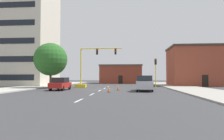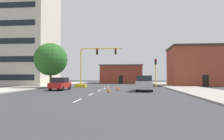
% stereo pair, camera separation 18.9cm
% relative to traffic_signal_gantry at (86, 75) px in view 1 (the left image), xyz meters
% --- Properties ---
extents(ground_plane, '(160.00, 160.00, 0.00)m').
position_rel_traffic_signal_gantry_xyz_m(ground_plane, '(3.53, -5.07, -2.18)').
color(ground_plane, '#38383A').
extents(sidewalk_left, '(6.00, 56.00, 0.14)m').
position_rel_traffic_signal_gantry_xyz_m(sidewalk_left, '(-9.35, 2.93, -2.11)').
color(sidewalk_left, '#B2ADA3').
rests_on(sidewalk_left, ground_plane).
extents(sidewalk_right, '(6.00, 56.00, 0.14)m').
position_rel_traffic_signal_gantry_xyz_m(sidewalk_right, '(16.40, 2.93, -2.11)').
color(sidewalk_right, '#9E998E').
rests_on(sidewalk_right, ground_plane).
extents(lane_stripe_seg_0, '(0.16, 2.40, 0.01)m').
position_rel_traffic_signal_gantry_xyz_m(lane_stripe_seg_0, '(3.53, -19.07, -2.18)').
color(lane_stripe_seg_0, silver).
rests_on(lane_stripe_seg_0, ground_plane).
extents(lane_stripe_seg_1, '(0.16, 2.40, 0.01)m').
position_rel_traffic_signal_gantry_xyz_m(lane_stripe_seg_1, '(3.53, -13.57, -2.18)').
color(lane_stripe_seg_1, silver).
rests_on(lane_stripe_seg_1, ground_plane).
extents(lane_stripe_seg_2, '(0.16, 2.40, 0.01)m').
position_rel_traffic_signal_gantry_xyz_m(lane_stripe_seg_2, '(3.53, -8.07, -2.18)').
color(lane_stripe_seg_2, silver).
rests_on(lane_stripe_seg_2, ground_plane).
extents(lane_stripe_seg_3, '(0.16, 2.40, 0.01)m').
position_rel_traffic_signal_gantry_xyz_m(lane_stripe_seg_3, '(3.53, -2.57, -2.18)').
color(lane_stripe_seg_3, silver).
rests_on(lane_stripe_seg_3, ground_plane).
extents(lane_stripe_seg_4, '(0.16, 2.40, 0.01)m').
position_rel_traffic_signal_gantry_xyz_m(lane_stripe_seg_4, '(3.53, 2.93, -2.18)').
color(lane_stripe_seg_4, silver).
rests_on(lane_stripe_seg_4, ground_plane).
extents(building_tall_left, '(12.84, 11.13, 20.96)m').
position_rel_traffic_signal_gantry_xyz_m(building_tall_left, '(-15.26, 6.83, 8.31)').
color(building_tall_left, beige).
rests_on(building_tall_left, ground_plane).
extents(building_brick_center, '(11.57, 9.32, 5.14)m').
position_rel_traffic_signal_gantry_xyz_m(building_brick_center, '(5.13, 22.86, 0.40)').
color(building_brick_center, brown).
rests_on(building_brick_center, ground_plane).
extents(building_row_right, '(11.37, 8.73, 8.03)m').
position_rel_traffic_signal_gantry_xyz_m(building_row_right, '(21.42, 8.26, 1.85)').
color(building_row_right, brown).
rests_on(building_row_right, ground_plane).
extents(traffic_signal_gantry, '(8.02, 1.20, 6.83)m').
position_rel_traffic_signal_gantry_xyz_m(traffic_signal_gantry, '(0.00, 0.00, 0.00)').
color(traffic_signal_gantry, yellow).
rests_on(traffic_signal_gantry, ground_plane).
extents(traffic_light_pole_right, '(0.32, 0.47, 4.80)m').
position_rel_traffic_signal_gantry_xyz_m(traffic_light_pole_right, '(11.75, -1.00, 1.35)').
color(traffic_light_pole_right, yellow).
rests_on(traffic_light_pole_right, ground_plane).
extents(tree_left_near, '(5.36, 5.36, 7.36)m').
position_rel_traffic_signal_gantry_xyz_m(tree_left_near, '(-5.35, -2.64, 2.50)').
color(tree_left_near, brown).
rests_on(tree_left_near, ground_plane).
extents(pickup_truck_silver, '(2.43, 5.54, 1.99)m').
position_rel_traffic_signal_gantry_xyz_m(pickup_truck_silver, '(9.42, -8.08, -1.21)').
color(pickup_truck_silver, '#BCBCC1').
rests_on(pickup_truck_silver, ground_plane).
extents(sedan_red_near_left, '(1.91, 4.52, 1.74)m').
position_rel_traffic_signal_gantry_xyz_m(sedan_red_near_left, '(-2.01, -7.38, -1.29)').
color(sedan_red_near_left, '#B21E19').
rests_on(sedan_red_near_left, ground_plane).
extents(traffic_cone_roadside_a, '(0.36, 0.36, 0.66)m').
position_rel_traffic_signal_gantry_xyz_m(traffic_cone_roadside_a, '(4.99, -10.50, -1.86)').
color(traffic_cone_roadside_a, black).
rests_on(traffic_cone_roadside_a, ground_plane).
extents(traffic_cone_roadside_b, '(0.36, 0.36, 0.72)m').
position_rel_traffic_signal_gantry_xyz_m(traffic_cone_roadside_b, '(5.88, -7.01, -1.83)').
color(traffic_cone_roadside_b, black).
rests_on(traffic_cone_roadside_b, ground_plane).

